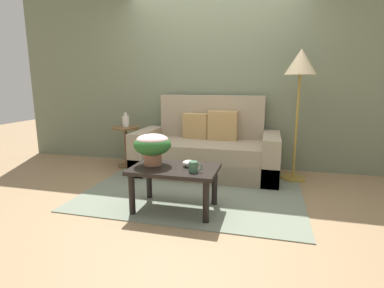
{
  "coord_description": "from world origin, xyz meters",
  "views": [
    {
      "loc": [
        0.82,
        -3.25,
        1.26
      ],
      "look_at": [
        -0.04,
        0.09,
        0.55
      ],
      "focal_mm": 28.2,
      "sensor_mm": 36.0,
      "label": 1
    }
  ],
  "objects": [
    {
      "name": "ground_plane",
      "position": [
        0.0,
        0.0,
        0.0
      ],
      "size": [
        14.0,
        14.0,
        0.0
      ],
      "primitive_type": "plane",
      "color": "#997A56"
    },
    {
      "name": "potted_plant",
      "position": [
        -0.3,
        -0.5,
        0.65
      ],
      "size": [
        0.37,
        0.37,
        0.31
      ],
      "color": "#A36B4C",
      "rests_on": "coffee_table"
    },
    {
      "name": "couch",
      "position": [
        0.0,
        0.78,
        0.32
      ],
      "size": [
        1.95,
        0.9,
        1.07
      ],
      "color": "gray",
      "rests_on": "ground"
    },
    {
      "name": "wall_back",
      "position": [
        0.0,
        1.27,
        1.47
      ],
      "size": [
        6.4,
        0.12,
        2.93
      ],
      "primitive_type": "cube",
      "color": "slate",
      "rests_on": "ground"
    },
    {
      "name": "coffee_mug",
      "position": [
        0.16,
        -0.64,
        0.49
      ],
      "size": [
        0.13,
        0.08,
        0.1
      ],
      "color": "#3D664C",
      "rests_on": "coffee_table"
    },
    {
      "name": "area_rug",
      "position": [
        0.0,
        0.03,
        0.01
      ],
      "size": [
        2.46,
        1.86,
        0.01
      ],
      "primitive_type": "cube",
      "color": "gray",
      "rests_on": "ground"
    },
    {
      "name": "table_vase",
      "position": [
        -1.24,
        0.81,
        0.7
      ],
      "size": [
        0.1,
        0.1,
        0.21
      ],
      "color": "silver",
      "rests_on": "side_table"
    },
    {
      "name": "snack_bowl",
      "position": [
        0.07,
        -0.48,
        0.48
      ],
      "size": [
        0.12,
        0.12,
        0.06
      ],
      "color": "silver",
      "rests_on": "coffee_table"
    },
    {
      "name": "side_table",
      "position": [
        -1.25,
        0.79,
        0.42
      ],
      "size": [
        0.42,
        0.42,
        0.61
      ],
      "color": "brown",
      "rests_on": "ground"
    },
    {
      "name": "coffee_table",
      "position": [
        -0.06,
        -0.53,
        0.37
      ],
      "size": [
        0.85,
        0.55,
        0.44
      ],
      "color": "black",
      "rests_on": "ground"
    },
    {
      "name": "floor_lamp",
      "position": [
        1.16,
        0.78,
        1.4
      ],
      "size": [
        0.39,
        0.39,
        1.66
      ],
      "color": "olive",
      "rests_on": "ground"
    }
  ]
}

